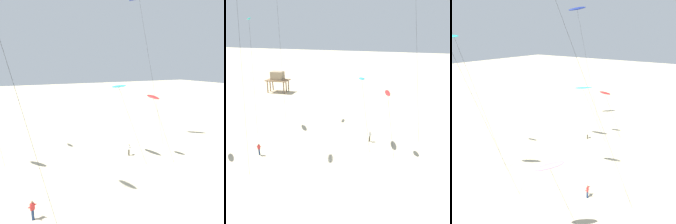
# 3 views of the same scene
# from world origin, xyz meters

# --- Properties ---
(ground_plane) EXTENTS (260.00, 260.00, 0.00)m
(ground_plane) POSITION_xyz_m (0.00, 0.00, 0.00)
(ground_plane) COLOR beige
(kite_red) EXTENTS (2.15, 3.78, 8.50)m
(kite_red) POSITION_xyz_m (10.64, 6.17, 8.04)
(kite_red) COLOR red
(kite_red) RESTS_ON ground
(kite_cyan) EXTENTS (2.63, 5.25, 9.92)m
(kite_cyan) POSITION_xyz_m (6.71, 8.21, 9.45)
(kite_cyan) COLOR #33BFE0
(kite_cyan) RESTS_ON ground
(kite_teal) EXTENTS (4.17, 7.10, 17.87)m
(kite_teal) POSITION_xyz_m (-12.83, 11.96, 17.37)
(kite_teal) COLOR teal
(kite_teal) RESTS_ON ground
(kite_flyer_nearest) EXTENTS (0.72, 0.71, 1.67)m
(kite_flyer_nearest) POSITION_xyz_m (8.18, 7.96, 0.89)
(kite_flyer_nearest) COLOR #4C4738
(kite_flyer_nearest) RESTS_ON ground
(kite_flyer_middle) EXTENTS (0.68, 0.67, 1.67)m
(kite_flyer_middle) POSITION_xyz_m (-5.58, -0.28, 0.89)
(kite_flyer_middle) COLOR navy
(kite_flyer_middle) RESTS_ON ground
(stilt_house) EXTENTS (5.48, 3.46, 5.21)m
(stilt_house) POSITION_xyz_m (-18.76, 32.01, 3.71)
(stilt_house) COLOR #846647
(stilt_house) RESTS_ON ground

